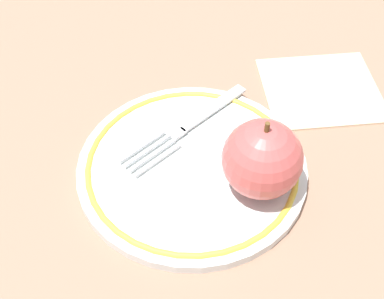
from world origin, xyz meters
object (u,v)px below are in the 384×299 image
(apple_red_whole, at_px, (262,159))
(fork, at_px, (194,123))
(plate, at_px, (192,167))
(napkin_folded, at_px, (321,89))

(apple_red_whole, height_order, fork, apple_red_whole)
(apple_red_whole, bearing_deg, plate, 164.47)
(apple_red_whole, height_order, napkin_folded, apple_red_whole)
(napkin_folded, bearing_deg, fork, -148.36)
(plate, distance_m, fork, 0.05)
(fork, bearing_deg, napkin_folded, 161.01)
(fork, bearing_deg, apple_red_whole, 84.37)
(plate, bearing_deg, apple_red_whole, -15.53)
(napkin_folded, bearing_deg, apple_red_whole, -113.05)
(apple_red_whole, bearing_deg, napkin_folded, 66.95)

